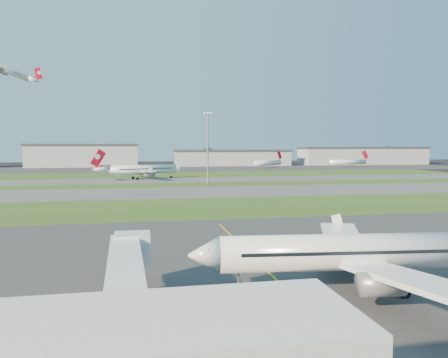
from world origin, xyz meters
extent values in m
plane|color=black|center=(0.00, 0.00, 0.00)|extent=(700.00, 700.00, 0.00)
cube|color=#333335|center=(0.00, 0.00, 0.01)|extent=(300.00, 70.00, 0.01)
cube|color=#354E1A|center=(0.00, 52.00, 0.01)|extent=(300.00, 34.00, 0.01)
cube|color=#515154|center=(0.00, 85.00, 0.01)|extent=(300.00, 32.00, 0.01)
cube|color=#354E1A|center=(0.00, 110.00, 0.01)|extent=(300.00, 18.00, 0.01)
cube|color=#515154|center=(0.00, 132.00, 0.01)|extent=(300.00, 26.00, 0.01)
cube|color=#354E1A|center=(0.00, 165.00, 0.01)|extent=(300.00, 40.00, 0.01)
cube|color=#333335|center=(0.00, 225.00, 0.01)|extent=(400.00, 80.00, 0.01)
cube|color=gold|center=(5.00, 0.00, 0.00)|extent=(0.25, 60.00, 0.02)
cube|color=white|center=(-9.80, -14.00, 4.00)|extent=(3.44, 24.08, 2.60)
cube|color=black|center=(-9.80, -14.00, 4.00)|extent=(3.59, 24.08, 0.80)
cube|color=white|center=(-9.50, -2.60, 4.00)|extent=(3.40, 3.00, 3.00)
cylinder|color=gray|center=(-9.50, -4.50, 1.60)|extent=(0.70, 0.70, 3.20)
cube|color=black|center=(-9.50, -4.50, 0.35)|extent=(2.20, 1.20, 0.70)
cylinder|color=white|center=(11.99, -7.19, 3.81)|extent=(27.43, 6.21, 3.45)
cube|color=white|center=(12.15, -14.51, 3.36)|extent=(5.97, 14.05, 1.40)
cube|color=white|center=(13.63, -0.07, 3.36)|extent=(8.46, 14.19, 1.40)
cylinder|color=gray|center=(11.00, -12.38, 2.36)|extent=(4.00, 2.47, 2.09)
cylinder|color=gray|center=(12.07, -1.91, 2.36)|extent=(4.00, 2.47, 2.09)
cylinder|color=white|center=(-7.40, 139.32, 4.09)|extent=(28.67, 13.71, 3.70)
cube|color=red|center=(-24.73, 132.83, 9.06)|extent=(6.04, 2.53, 7.37)
cube|color=white|center=(-11.04, 146.28, 3.60)|extent=(11.89, 14.52, 1.51)
cube|color=white|center=(-5.58, 131.68, 3.60)|extent=(6.01, 15.01, 1.51)
cylinder|color=gray|center=(-8.92, 144.78, 2.53)|extent=(4.62, 3.53, 2.24)
cylinder|color=gray|center=(-4.96, 134.20, 2.53)|extent=(4.62, 3.53, 2.24)
cylinder|color=white|center=(-80.00, 211.21, 55.07)|extent=(27.03, 4.61, 3.41)
cube|color=red|center=(-62.98, 211.97, 59.65)|extent=(5.83, 0.58, 6.79)
cube|color=white|center=(-78.78, 204.08, 54.62)|extent=(7.71, 14.04, 1.39)
cube|color=white|center=(-79.43, 218.41, 54.62)|extent=(6.62, 13.98, 1.39)
cylinder|color=gray|center=(-80.21, 205.99, 53.64)|extent=(3.86, 2.23, 2.06)
cylinder|color=gray|center=(-80.68, 216.38, 53.64)|extent=(3.86, 2.23, 2.06)
cylinder|color=white|center=(70.04, 217.66, 3.20)|extent=(22.39, 18.63, 3.20)
cube|color=red|center=(80.24, 225.72, 8.00)|extent=(4.25, 3.44, 6.16)
cylinder|color=white|center=(125.33, 220.67, 3.20)|extent=(26.15, 4.84, 3.20)
cube|color=red|center=(138.30, 221.50, 8.00)|extent=(5.18, 0.63, 6.16)
cylinder|color=gray|center=(15.00, 108.00, 12.50)|extent=(0.60, 0.60, 25.00)
cube|color=gray|center=(15.00, 108.00, 25.40)|extent=(3.20, 0.50, 0.80)
cube|color=#FFF2CC|center=(15.00, 108.00, 25.40)|extent=(2.80, 0.70, 0.35)
cube|color=#A1A4A9|center=(-45.00, 255.00, 7.00)|extent=(70.00, 22.00, 14.00)
cube|color=#383A3F|center=(-45.00, 255.00, 14.60)|extent=(71.40, 23.00, 1.20)
cube|color=#A1A4A9|center=(55.00, 255.00, 5.00)|extent=(80.00, 22.00, 10.00)
cube|color=#383A3F|center=(55.00, 255.00, 10.60)|extent=(81.60, 23.00, 1.20)
cube|color=#A1A4A9|center=(155.00, 255.00, 6.00)|extent=(95.00, 22.00, 12.00)
cube|color=#383A3F|center=(155.00, 255.00, 12.60)|extent=(96.90, 23.00, 1.20)
cylinder|color=black|center=(-20.00, 266.00, 1.80)|extent=(1.00, 1.00, 3.60)
sphere|color=black|center=(-20.00, 266.00, 5.85)|extent=(9.90, 9.90, 9.90)
cylinder|color=black|center=(40.00, 269.00, 2.10)|extent=(1.00, 1.00, 4.20)
sphere|color=black|center=(40.00, 269.00, 6.83)|extent=(11.55, 11.55, 11.55)
cylinder|color=black|center=(115.00, 267.00, 1.90)|extent=(1.00, 1.00, 3.80)
sphere|color=black|center=(115.00, 267.00, 6.17)|extent=(10.45, 10.45, 10.45)
cylinder|color=black|center=(185.00, 271.00, 2.30)|extent=(1.00, 1.00, 4.60)
sphere|color=black|center=(185.00, 271.00, 7.48)|extent=(12.65, 12.65, 12.65)
camera|label=1|loc=(-8.68, -44.94, 13.91)|focal=35.00mm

